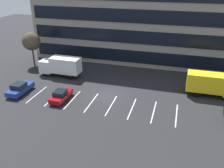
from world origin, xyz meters
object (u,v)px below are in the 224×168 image
box_truck_yellow_all (211,84)px  bare_tree (31,41)px  box_truck_white (61,66)px  sedan_maroon (61,95)px  sedan_navy (20,88)px

box_truck_yellow_all → bare_tree: bearing=172.6°
box_truck_white → sedan_maroon: (3.91, -7.73, -1.16)m
sedan_maroon → sedan_navy: 6.65m
box_truck_yellow_all → sedan_maroon: 20.95m
sedan_navy → bare_tree: (-4.72, 10.94, 3.77)m
sedan_maroon → sedan_navy: (-6.64, 0.19, 0.07)m
sedan_maroon → bare_tree: bare_tree is taller
sedan_maroon → sedan_navy: sedan_navy is taller
box_truck_white → box_truck_yellow_all: (23.59, -0.64, -0.00)m
box_truck_yellow_all → sedan_maroon: box_truck_yellow_all is taller
box_truck_white → sedan_navy: 8.10m
box_truck_white → bare_tree: size_ratio=1.15×
box_truck_yellow_all → sedan_maroon: (-19.68, -7.09, -1.16)m
box_truck_white → sedan_maroon: box_truck_white is taller
sedan_maroon → bare_tree: (-11.36, 11.13, 3.84)m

